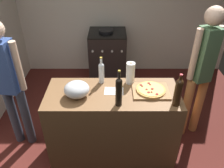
{
  "coord_description": "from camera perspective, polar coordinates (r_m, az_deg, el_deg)",
  "views": [
    {
      "loc": [
        -0.11,
        -1.45,
        2.36
      ],
      "look_at": [
        -0.1,
        0.69,
        0.95
      ],
      "focal_mm": 36.54,
      "sensor_mm": 36.0,
      "label": 1
    }
  ],
  "objects": [
    {
      "name": "person_in_stripes",
      "position": [
        2.85,
        -24.43,
        0.65
      ],
      "size": [
        0.37,
        0.23,
        1.66
      ],
      "color": "#383D4C",
      "rests_on": "ground_plane"
    },
    {
      "name": "cutting_board",
      "position": [
        2.55,
        9.49,
        -1.73
      ],
      "size": [
        0.4,
        0.32,
        0.02
      ],
      "primitive_type": "cube",
      "color": "#9E7247",
      "rests_on": "counter"
    },
    {
      "name": "pizza",
      "position": [
        2.54,
        9.52,
        -1.34
      ],
      "size": [
        0.32,
        0.32,
        0.03
      ],
      "color": "tan",
      "rests_on": "cutting_board"
    },
    {
      "name": "wine_bottle_green",
      "position": [
        2.33,
        16.07,
        -1.69
      ],
      "size": [
        0.08,
        0.08,
        0.36
      ],
      "color": "#331E0F",
      "rests_on": "counter"
    },
    {
      "name": "wine_bottle_clear",
      "position": [
        2.23,
        1.56,
        -1.67
      ],
      "size": [
        0.07,
        0.07,
        0.4
      ],
      "color": "black",
      "rests_on": "counter"
    },
    {
      "name": "counter",
      "position": [
        2.79,
        0.01,
        -9.78
      ],
      "size": [
        1.48,
        0.62,
        0.9
      ],
      "primitive_type": "cube",
      "color": "brown",
      "rests_on": "ground_plane"
    },
    {
      "name": "paper_towel_roll",
      "position": [
        2.61,
        4.47,
        2.74
      ],
      "size": [
        0.1,
        0.1,
        0.26
      ],
      "color": "white",
      "rests_on": "counter"
    },
    {
      "name": "mixing_bowl",
      "position": [
        2.44,
        -8.99,
        -1.36
      ],
      "size": [
        0.27,
        0.27,
        0.17
      ],
      "color": "#B2B2B7",
      "rests_on": "counter"
    },
    {
      "name": "kitchen_wall_rear",
      "position": [
        4.35,
        1.35,
        19.27
      ],
      "size": [
        4.24,
        0.1,
        2.6
      ],
      "primitive_type": "cube",
      "color": "silver",
      "rests_on": "ground_plane"
    },
    {
      "name": "wine_bottle_amber",
      "position": [
        2.61,
        -2.85,
        3.07
      ],
      "size": [
        0.06,
        0.06,
        0.33
      ],
      "color": "silver",
      "rests_on": "counter"
    },
    {
      "name": "stove",
      "position": [
        4.26,
        -1.28,
        7.01
      ],
      "size": [
        0.66,
        0.62,
        0.97
      ],
      "color": "black",
      "rests_on": "ground_plane"
    },
    {
      "name": "ground_plane",
      "position": [
        3.67,
        1.6,
        -6.8
      ],
      "size": [
        4.24,
        3.32,
        0.02
      ],
      "primitive_type": "cube",
      "color": "#511E19"
    },
    {
      "name": "recipe_sheet",
      "position": [
        2.53,
        0.31,
        -1.78
      ],
      "size": [
        0.22,
        0.16,
        0.0
      ],
      "primitive_type": "cube",
      "rotation": [
        0.0,
        0.0,
        -0.05
      ],
      "color": "white",
      "rests_on": "counter"
    },
    {
      "name": "person_in_red",
      "position": [
        2.93,
        21.33,
        3.53
      ],
      "size": [
        0.35,
        0.25,
        1.75
      ],
      "color": "#D88C4C",
      "rests_on": "ground_plane"
    }
  ]
}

